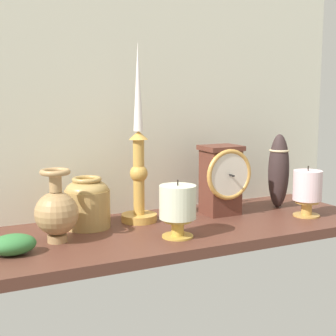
{
  "coord_description": "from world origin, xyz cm",
  "views": [
    {
      "loc": [
        -53.48,
        -104.81,
        31.87
      ],
      "look_at": [
        -1.33,
        0.0,
        14.0
      ],
      "focal_mm": 54.78,
      "sensor_mm": 36.0,
      "label": 1
    }
  ],
  "objects_px": {
    "mantel_clock": "(222,179)",
    "pillar_candle_near_clock": "(307,190)",
    "candlestick_tall_left": "(139,164)",
    "pillar_candle_front": "(178,206)",
    "tall_ceramic_vase": "(279,171)",
    "brass_vase_bulbous": "(56,211)",
    "brass_vase_jar": "(87,202)"
  },
  "relations": [
    {
      "from": "mantel_clock",
      "to": "pillar_candle_near_clock",
      "type": "relative_size",
      "value": 1.38
    },
    {
      "from": "candlestick_tall_left",
      "to": "pillar_candle_front",
      "type": "relative_size",
      "value": 3.42
    },
    {
      "from": "candlestick_tall_left",
      "to": "pillar_candle_near_clock",
      "type": "bearing_deg",
      "value": -19.37
    },
    {
      "from": "pillar_candle_near_clock",
      "to": "pillar_candle_front",
      "type": "bearing_deg",
      "value": -176.81
    },
    {
      "from": "candlestick_tall_left",
      "to": "tall_ceramic_vase",
      "type": "xyz_separation_m",
      "value": [
        0.4,
        -0.03,
        -0.04
      ]
    },
    {
      "from": "mantel_clock",
      "to": "pillar_candle_near_clock",
      "type": "bearing_deg",
      "value": -31.09
    },
    {
      "from": "mantel_clock",
      "to": "brass_vase_bulbous",
      "type": "relative_size",
      "value": 1.14
    },
    {
      "from": "candlestick_tall_left",
      "to": "pillar_candle_front",
      "type": "bearing_deg",
      "value": -82.54
    },
    {
      "from": "brass_vase_bulbous",
      "to": "pillar_candle_near_clock",
      "type": "height_order",
      "value": "brass_vase_bulbous"
    },
    {
      "from": "candlestick_tall_left",
      "to": "pillar_candle_front",
      "type": "height_order",
      "value": "candlestick_tall_left"
    },
    {
      "from": "pillar_candle_front",
      "to": "tall_ceramic_vase",
      "type": "xyz_separation_m",
      "value": [
        0.38,
        0.13,
        0.03
      ]
    },
    {
      "from": "brass_vase_bulbous",
      "to": "pillar_candle_front",
      "type": "relative_size",
      "value": 1.23
    },
    {
      "from": "tall_ceramic_vase",
      "to": "pillar_candle_front",
      "type": "bearing_deg",
      "value": -160.67
    },
    {
      "from": "brass_vase_bulbous",
      "to": "mantel_clock",
      "type": "bearing_deg",
      "value": 6.76
    },
    {
      "from": "mantel_clock",
      "to": "pillar_candle_front",
      "type": "distance_m",
      "value": 0.24
    },
    {
      "from": "candlestick_tall_left",
      "to": "brass_vase_bulbous",
      "type": "xyz_separation_m",
      "value": [
        -0.22,
        -0.08,
        -0.08
      ]
    },
    {
      "from": "pillar_candle_front",
      "to": "tall_ceramic_vase",
      "type": "bearing_deg",
      "value": 19.33
    },
    {
      "from": "mantel_clock",
      "to": "brass_vase_bulbous",
      "type": "height_order",
      "value": "mantel_clock"
    },
    {
      "from": "brass_vase_jar",
      "to": "pillar_candle_near_clock",
      "type": "distance_m",
      "value": 0.55
    },
    {
      "from": "candlestick_tall_left",
      "to": "pillar_candle_near_clock",
      "type": "xyz_separation_m",
      "value": [
        0.4,
        -0.14,
        -0.07
      ]
    },
    {
      "from": "pillar_candle_front",
      "to": "candlestick_tall_left",
      "type": "bearing_deg",
      "value": 97.46
    },
    {
      "from": "mantel_clock",
      "to": "candlestick_tall_left",
      "type": "xyz_separation_m",
      "value": [
        -0.22,
        0.03,
        0.05
      ]
    },
    {
      "from": "pillar_candle_near_clock",
      "to": "candlestick_tall_left",
      "type": "bearing_deg",
      "value": 160.63
    },
    {
      "from": "pillar_candle_front",
      "to": "tall_ceramic_vase",
      "type": "relative_size",
      "value": 0.63
    },
    {
      "from": "brass_vase_bulbous",
      "to": "pillar_candle_front",
      "type": "distance_m",
      "value": 0.26
    },
    {
      "from": "brass_vase_bulbous",
      "to": "brass_vase_jar",
      "type": "xyz_separation_m",
      "value": [
        0.09,
        0.08,
        -0.01
      ]
    },
    {
      "from": "pillar_candle_front",
      "to": "pillar_candle_near_clock",
      "type": "height_order",
      "value": "pillar_candle_near_clock"
    },
    {
      "from": "mantel_clock",
      "to": "brass_vase_jar",
      "type": "bearing_deg",
      "value": 174.99
    },
    {
      "from": "brass_vase_bulbous",
      "to": "brass_vase_jar",
      "type": "bearing_deg",
      "value": 41.6
    },
    {
      "from": "brass_vase_jar",
      "to": "pillar_candle_front",
      "type": "relative_size",
      "value": 0.94
    },
    {
      "from": "brass_vase_bulbous",
      "to": "brass_vase_jar",
      "type": "height_order",
      "value": "brass_vase_bulbous"
    },
    {
      "from": "mantel_clock",
      "to": "tall_ceramic_vase",
      "type": "distance_m",
      "value": 0.18
    }
  ]
}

